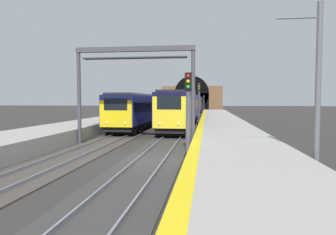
{
  "coord_description": "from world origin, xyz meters",
  "views": [
    {
      "loc": [
        -15.84,
        -2.89,
        3.2
      ],
      "look_at": [
        14.86,
        1.08,
        1.45
      ],
      "focal_mm": 32.74,
      "sensor_mm": 36.0,
      "label": 1
    }
  ],
  "objects_px": {
    "train_main_approaching": "(191,105)",
    "catenary_mast_near": "(317,90)",
    "railway_signal_far": "(204,101)",
    "train_adjacent_platform": "(164,106)",
    "overhead_signal_gantry": "(135,71)",
    "railway_signal_near": "(188,106)",
    "railway_signal_mid": "(199,100)"
  },
  "relations": [
    {
      "from": "catenary_mast_near",
      "to": "railway_signal_far",
      "type": "bearing_deg",
      "value": 3.94
    },
    {
      "from": "train_main_approaching",
      "to": "railway_signal_near",
      "type": "distance_m",
      "value": 35.92
    },
    {
      "from": "railway_signal_far",
      "to": "catenary_mast_near",
      "type": "relative_size",
      "value": 0.67
    },
    {
      "from": "train_adjacent_platform",
      "to": "railway_signal_mid",
      "type": "height_order",
      "value": "railway_signal_mid"
    },
    {
      "from": "railway_signal_mid",
      "to": "overhead_signal_gantry",
      "type": "relative_size",
      "value": 0.62
    },
    {
      "from": "overhead_signal_gantry",
      "to": "catenary_mast_near",
      "type": "distance_m",
      "value": 13.2
    },
    {
      "from": "railway_signal_far",
      "to": "train_main_approaching",
      "type": "bearing_deg",
      "value": -2.76
    },
    {
      "from": "train_adjacent_platform",
      "to": "catenary_mast_near",
      "type": "relative_size",
      "value": 8.15
    },
    {
      "from": "train_main_approaching",
      "to": "catenary_mast_near",
      "type": "distance_m",
      "value": 41.18
    },
    {
      "from": "railway_signal_near",
      "to": "railway_signal_far",
      "type": "bearing_deg",
      "value": -180.0
    },
    {
      "from": "train_main_approaching",
      "to": "railway_signal_mid",
      "type": "height_order",
      "value": "railway_signal_mid"
    },
    {
      "from": "overhead_signal_gantry",
      "to": "train_main_approaching",
      "type": "bearing_deg",
      "value": -4.25
    },
    {
      "from": "catenary_mast_near",
      "to": "railway_signal_near",
      "type": "bearing_deg",
      "value": 48.98
    },
    {
      "from": "train_adjacent_platform",
      "to": "railway_signal_far",
      "type": "relative_size",
      "value": 12.24
    },
    {
      "from": "railway_signal_far",
      "to": "catenary_mast_near",
      "type": "bearing_deg",
      "value": 3.94
    },
    {
      "from": "train_adjacent_platform",
      "to": "catenary_mast_near",
      "type": "distance_m",
      "value": 42.57
    },
    {
      "from": "train_main_approaching",
      "to": "railway_signal_mid",
      "type": "relative_size",
      "value": 10.81
    },
    {
      "from": "railway_signal_near",
      "to": "railway_signal_mid",
      "type": "height_order",
      "value": "railway_signal_mid"
    },
    {
      "from": "train_adjacent_platform",
      "to": "railway_signal_mid",
      "type": "bearing_deg",
      "value": 24.38
    },
    {
      "from": "train_main_approaching",
      "to": "overhead_signal_gantry",
      "type": "bearing_deg",
      "value": -3.33
    },
    {
      "from": "railway_signal_near",
      "to": "catenary_mast_near",
      "type": "relative_size",
      "value": 0.68
    },
    {
      "from": "overhead_signal_gantry",
      "to": "railway_signal_near",
      "type": "bearing_deg",
      "value": -136.24
    },
    {
      "from": "catenary_mast_near",
      "to": "railway_signal_mid",
      "type": "bearing_deg",
      "value": 11.53
    },
    {
      "from": "train_adjacent_platform",
      "to": "overhead_signal_gantry",
      "type": "relative_size",
      "value": 6.57
    },
    {
      "from": "train_main_approaching",
      "to": "railway_signal_near",
      "type": "height_order",
      "value": "train_main_approaching"
    },
    {
      "from": "railway_signal_near",
      "to": "train_adjacent_platform",
      "type": "bearing_deg",
      "value": -169.84
    },
    {
      "from": "train_main_approaching",
      "to": "train_adjacent_platform",
      "type": "height_order",
      "value": "train_main_approaching"
    },
    {
      "from": "train_main_approaching",
      "to": "catenary_mast_near",
      "type": "xyz_separation_m",
      "value": [
        -40.53,
        -7.16,
        1.28
      ]
    },
    {
      "from": "railway_signal_far",
      "to": "overhead_signal_gantry",
      "type": "distance_m",
      "value": 69.01
    },
    {
      "from": "train_main_approaching",
      "to": "overhead_signal_gantry",
      "type": "xyz_separation_m",
      "value": [
        -31.54,
        2.34,
        3.01
      ]
    },
    {
      "from": "train_adjacent_platform",
      "to": "railway_signal_far",
      "type": "bearing_deg",
      "value": 170.45
    },
    {
      "from": "railway_signal_far",
      "to": "overhead_signal_gantry",
      "type": "relative_size",
      "value": 0.54
    }
  ]
}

